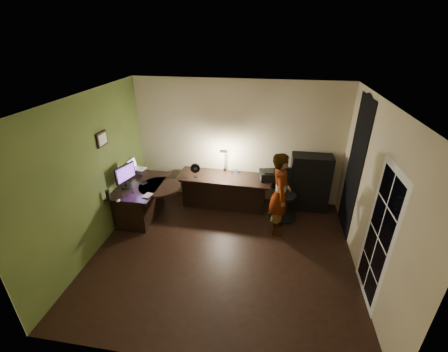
% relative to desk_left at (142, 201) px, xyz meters
% --- Properties ---
extents(floor, '(4.50, 4.00, 0.01)m').
position_rel_desk_left_xyz_m(floor, '(1.83, -0.85, -0.39)').
color(floor, black).
rests_on(floor, ground).
extents(ceiling, '(4.50, 4.00, 0.01)m').
position_rel_desk_left_xyz_m(ceiling, '(1.83, -0.85, 2.32)').
color(ceiling, silver).
rests_on(ceiling, floor).
extents(wall_back, '(4.50, 0.01, 2.70)m').
position_rel_desk_left_xyz_m(wall_back, '(1.83, 1.16, 0.96)').
color(wall_back, '#C3B68E').
rests_on(wall_back, floor).
extents(wall_front, '(4.50, 0.01, 2.70)m').
position_rel_desk_left_xyz_m(wall_front, '(1.83, -2.85, 0.96)').
color(wall_front, '#C3B68E').
rests_on(wall_front, floor).
extents(wall_left, '(0.01, 4.00, 2.70)m').
position_rel_desk_left_xyz_m(wall_left, '(-0.42, -0.85, 0.96)').
color(wall_left, '#C3B68E').
rests_on(wall_left, floor).
extents(wall_right, '(0.01, 4.00, 2.70)m').
position_rel_desk_left_xyz_m(wall_right, '(4.08, -0.85, 0.96)').
color(wall_right, '#C3B68E').
rests_on(wall_right, floor).
extents(green_wall_overlay, '(0.00, 4.00, 2.70)m').
position_rel_desk_left_xyz_m(green_wall_overlay, '(-0.41, -0.85, 0.96)').
color(green_wall_overlay, '#4C6027').
rests_on(green_wall_overlay, floor).
extents(arched_doorway, '(0.01, 0.90, 2.60)m').
position_rel_desk_left_xyz_m(arched_doorway, '(4.07, 0.30, 0.91)').
color(arched_doorway, black).
rests_on(arched_doorway, floor).
extents(french_door, '(0.02, 0.92, 2.10)m').
position_rel_desk_left_xyz_m(french_door, '(4.07, -1.40, 0.66)').
color(french_door, white).
rests_on(french_door, floor).
extents(framed_picture, '(0.04, 0.30, 0.25)m').
position_rel_desk_left_xyz_m(framed_picture, '(-0.39, -0.40, 1.46)').
color(framed_picture, black).
rests_on(framed_picture, wall_left).
extents(desk_left, '(0.83, 1.34, 0.77)m').
position_rel_desk_left_xyz_m(desk_left, '(0.00, 0.00, 0.00)').
color(desk_left, black).
rests_on(desk_left, floor).
extents(desk_right, '(2.01, 0.77, 0.74)m').
position_rel_desk_left_xyz_m(desk_right, '(1.60, 0.68, -0.02)').
color(desk_right, black).
rests_on(desk_right, floor).
extents(cabinet, '(0.83, 0.42, 1.25)m').
position_rel_desk_left_xyz_m(cabinet, '(3.41, 0.93, 0.24)').
color(cabinet, black).
rests_on(cabinet, floor).
extents(laptop_stand, '(0.29, 0.26, 0.10)m').
position_rel_desk_left_xyz_m(laptop_stand, '(-0.21, 0.46, 0.45)').
color(laptop_stand, silver).
rests_on(laptop_stand, desk_left).
extents(laptop, '(0.33, 0.32, 0.20)m').
position_rel_desk_left_xyz_m(laptop, '(-0.21, 0.46, 0.61)').
color(laptop, silver).
rests_on(laptop, laptop_stand).
extents(monitor, '(0.24, 0.52, 0.34)m').
position_rel_desk_left_xyz_m(monitor, '(-0.21, -0.15, 0.57)').
color(monitor, black).
rests_on(monitor, desk_left).
extents(mouse, '(0.08, 0.11, 0.04)m').
position_rel_desk_left_xyz_m(mouse, '(-0.10, -0.70, 0.42)').
color(mouse, silver).
rests_on(mouse, desk_left).
extents(phone, '(0.12, 0.16, 0.01)m').
position_rel_desk_left_xyz_m(phone, '(0.08, 0.03, 0.40)').
color(phone, black).
rests_on(phone, desk_left).
extents(pen, '(0.10, 0.13, 0.01)m').
position_rel_desk_left_xyz_m(pen, '(-0.02, -0.29, 0.41)').
color(pen, black).
rests_on(pen, desk_left).
extents(speaker, '(0.07, 0.07, 0.18)m').
position_rel_desk_left_xyz_m(speaker, '(-0.31, -0.67, 0.49)').
color(speaker, black).
rests_on(speaker, desk_left).
extents(notepad, '(0.17, 0.21, 0.01)m').
position_rel_desk_left_xyz_m(notepad, '(0.33, -0.42, 0.40)').
color(notepad, silver).
rests_on(notepad, desk_left).
extents(desk_fan, '(0.23, 0.17, 0.31)m').
position_rel_desk_left_xyz_m(desk_fan, '(1.01, 0.58, 0.51)').
color(desk_fan, black).
rests_on(desk_fan, desk_right).
extents(headphones, '(0.19, 0.12, 0.08)m').
position_rel_desk_left_xyz_m(headphones, '(1.81, 0.93, 0.39)').
color(headphones, navy).
rests_on(headphones, desk_right).
extents(printer, '(0.51, 0.43, 0.20)m').
position_rel_desk_left_xyz_m(printer, '(2.59, 0.72, 0.45)').
color(printer, black).
rests_on(printer, desk_right).
extents(desk_lamp, '(0.16, 0.28, 0.58)m').
position_rel_desk_left_xyz_m(desk_lamp, '(1.57, 0.98, 0.65)').
color(desk_lamp, black).
rests_on(desk_lamp, desk_right).
extents(office_chair, '(0.70, 0.70, 1.03)m').
position_rel_desk_left_xyz_m(office_chair, '(2.89, 0.48, 0.13)').
color(office_chair, black).
rests_on(office_chair, floor).
extents(person, '(0.41, 0.60, 1.63)m').
position_rel_desk_left_xyz_m(person, '(2.78, -0.01, 0.43)').
color(person, '#D8A88C').
rests_on(person, floor).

